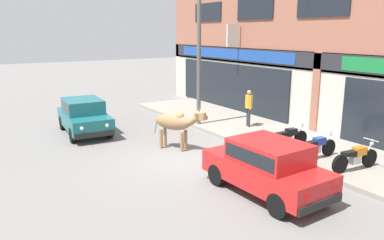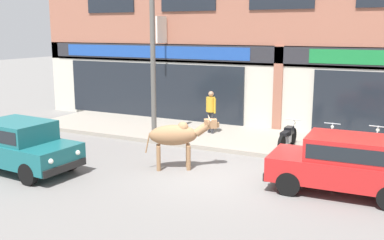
{
  "view_description": "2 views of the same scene",
  "coord_description": "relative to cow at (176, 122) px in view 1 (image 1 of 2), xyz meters",
  "views": [
    {
      "loc": [
        10.09,
        -6.51,
        4.2
      ],
      "look_at": [
        -1.77,
        1.0,
        0.87
      ],
      "focal_mm": 35.0,
      "sensor_mm": 36.0,
      "label": 1
    },
    {
      "loc": [
        4.71,
        -11.11,
        4.02
      ],
      "look_at": [
        -1.3,
        1.0,
        1.28
      ],
      "focal_mm": 42.0,
      "sensor_mm": 36.0,
      "label": 2
    }
  ],
  "objects": [
    {
      "name": "shop_building",
      "position": [
        1.29,
        6.17,
        3.15
      ],
      "size": [
        23.0,
        1.4,
        8.75
      ],
      "color": "#9E604C",
      "rests_on": "ground"
    },
    {
      "name": "car_0",
      "position": [
        4.64,
        0.08,
        -0.19
      ],
      "size": [
        3.66,
        1.71,
        1.46
      ],
      "color": "black",
      "rests_on": "ground"
    },
    {
      "name": "car_1",
      "position": [
        -3.95,
        -2.16,
        -0.19
      ],
      "size": [
        3.7,
        1.85,
        1.46
      ],
      "color": "black",
      "rests_on": "ground"
    },
    {
      "name": "motorcycle_1",
      "position": [
        3.73,
        3.12,
        -0.47
      ],
      "size": [
        0.52,
        1.81,
        0.88
      ],
      "color": "black",
      "rests_on": "sidewalk"
    },
    {
      "name": "utility_pole",
      "position": [
        -2.28,
        2.5,
        2.07
      ],
      "size": [
        0.18,
        0.18,
        5.86
      ],
      "primitive_type": "cylinder",
      "color": "#595651",
      "rests_on": "sidewalk"
    },
    {
      "name": "motorcycle_0",
      "position": [
        2.43,
        3.2,
        -0.47
      ],
      "size": [
        0.52,
        1.81,
        0.88
      ],
      "color": "black",
      "rests_on": "sidewalk"
    },
    {
      "name": "motorcycle_2",
      "position": [
        5.05,
        3.29,
        -0.47
      ],
      "size": [
        0.52,
        1.81,
        0.88
      ],
      "color": "black",
      "rests_on": "sidewalk"
    },
    {
      "name": "pedestrian",
      "position": [
        -0.75,
        4.09,
        0.13
      ],
      "size": [
        0.47,
        0.32,
        1.6
      ],
      "color": "#2D2D33",
      "rests_on": "sidewalk"
    },
    {
      "name": "ground_plane",
      "position": [
        1.3,
        0.0,
        -1.01
      ],
      "size": [
        90.0,
        90.0,
        0.0
      ],
      "primitive_type": "plane",
      "color": "slate"
    },
    {
      "name": "cow",
      "position": [
        0.0,
        0.0,
        0.0
      ],
      "size": [
        1.92,
        1.33,
        1.61
      ],
      "color": "#936B47",
      "rests_on": "ground"
    },
    {
      "name": "sidewalk",
      "position": [
        1.3,
        4.06,
        -0.93
      ],
      "size": [
        19.0,
        3.71,
        0.15
      ],
      "primitive_type": "cube",
      "color": "gray",
      "rests_on": "ground"
    }
  ]
}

